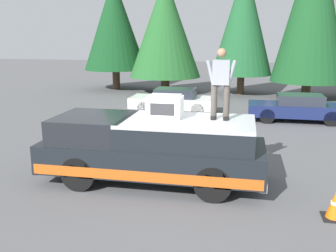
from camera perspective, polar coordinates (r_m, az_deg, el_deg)
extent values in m
plane|color=#565659|center=(9.59, 1.74, -8.63)|extent=(90.00, 90.00, 0.00)
cube|color=black|center=(9.46, -2.39, -4.44)|extent=(2.00, 5.50, 0.70)
cube|color=#CC5619|center=(9.52, -2.38, -5.54)|extent=(2.01, 5.39, 0.24)
cube|color=black|center=(9.75, -11.10, -0.18)|extent=(1.84, 1.87, 0.60)
cube|color=black|center=(9.12, 2.94, -1.14)|extent=(1.92, 3.19, 0.52)
cube|color=#B7BABF|center=(9.05, 2.97, 0.70)|extent=(1.94, 3.19, 0.08)
cube|color=#232326|center=(10.49, -16.84, -4.75)|extent=(1.96, 0.16, 0.20)
cube|color=#B2B5BA|center=(9.31, 14.04, -6.92)|extent=(1.96, 0.16, 0.20)
cylinder|color=black|center=(9.31, -13.31, -6.95)|extent=(0.30, 0.84, 0.84)
cylinder|color=black|center=(10.78, -9.56, -3.91)|extent=(0.30, 0.84, 0.84)
cylinder|color=black|center=(8.53, 6.81, -8.60)|extent=(0.30, 0.84, 0.84)
cylinder|color=black|center=(10.12, 7.63, -5.01)|extent=(0.30, 0.84, 0.84)
cube|color=silver|center=(9.25, -0.46, 2.89)|extent=(0.64, 0.84, 0.52)
cube|color=#2D2D30|center=(8.94, -0.89, 2.51)|extent=(0.01, 0.59, 0.29)
cube|color=#99999E|center=(9.20, -0.47, 4.61)|extent=(0.58, 0.76, 0.04)
cylinder|color=#423D38|center=(9.11, 8.86, 3.59)|extent=(0.15, 0.15, 0.84)
cube|color=black|center=(9.14, 8.76, 1.20)|extent=(0.26, 0.11, 0.08)
cylinder|color=#423D38|center=(9.13, 6.97, 3.67)|extent=(0.15, 0.15, 0.84)
cube|color=black|center=(9.16, 6.88, 1.28)|extent=(0.26, 0.11, 0.08)
cube|color=#9399A3|center=(9.02, 8.06, 8.07)|extent=(0.24, 0.40, 0.58)
sphere|color=#A37A5B|center=(8.99, 8.16, 10.93)|extent=(0.22, 0.22, 0.22)
cylinder|color=#9399A3|center=(8.98, 9.62, 7.99)|extent=(0.09, 0.23, 0.58)
cylinder|color=#9399A3|center=(9.01, 6.48, 8.11)|extent=(0.09, 0.23, 0.58)
cube|color=navy|center=(17.19, 18.94, 2.34)|extent=(1.64, 4.10, 0.50)
cube|color=#282D38|center=(17.12, 19.39, 3.83)|extent=(1.31, 1.89, 0.42)
cylinder|color=black|center=(16.40, 14.80, 1.47)|extent=(0.20, 0.62, 0.62)
cylinder|color=black|center=(17.81, 14.56, 2.42)|extent=(0.20, 0.62, 0.62)
cylinder|color=black|center=(16.75, 23.50, 1.03)|extent=(0.20, 0.62, 0.62)
cylinder|color=black|center=(18.13, 22.61, 2.00)|extent=(0.20, 0.62, 0.62)
cube|color=white|center=(18.10, 0.83, 3.61)|extent=(1.64, 4.10, 0.50)
cube|color=#282D38|center=(18.01, 1.15, 5.04)|extent=(1.31, 1.89, 0.42)
cylinder|color=black|center=(17.72, -3.65, 2.78)|extent=(0.20, 0.62, 0.62)
cylinder|color=black|center=(19.09, -2.53, 3.58)|extent=(0.20, 0.62, 0.62)
cylinder|color=black|center=(17.24, 4.54, 2.46)|extent=(0.20, 0.62, 0.62)
cylinder|color=black|center=(18.65, 5.09, 3.30)|extent=(0.20, 0.62, 0.62)
cube|color=black|center=(8.57, 23.85, -12.59)|extent=(0.47, 0.47, 0.03)
cone|color=orange|center=(8.45, 24.04, -10.78)|extent=(0.36, 0.36, 0.62)
cylinder|color=white|center=(8.44, 24.06, -10.59)|extent=(0.19, 0.19, 0.06)
cylinder|color=#4C3826|center=(23.55, 20.16, 5.14)|extent=(0.51, 0.51, 1.01)
cone|color=#194C23|center=(23.41, 21.18, 17.11)|extent=(4.21, 4.21, 8.82)
cylinder|color=#4C3826|center=(24.24, 10.93, 6.23)|extent=(0.44, 0.44, 1.24)
cone|color=#1E562D|center=(24.07, 11.36, 15.53)|extent=(3.70, 3.70, 6.60)
cylinder|color=#4C3826|center=(24.33, -0.43, 6.27)|extent=(0.54, 0.54, 1.05)
cone|color=#235B28|center=(24.14, -0.45, 14.79)|extent=(4.49, 4.49, 6.16)
cylinder|color=#4C3826|center=(26.29, -7.84, 7.04)|extent=(0.50, 0.50, 1.36)
cone|color=#14421E|center=(26.14, -8.11, 15.12)|extent=(4.17, 4.17, 6.04)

